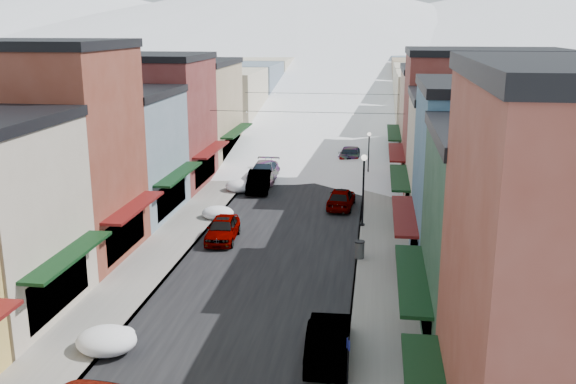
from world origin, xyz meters
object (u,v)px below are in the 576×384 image
(car_silver_sedan, at_px, (223,229))
(trash_can, at_px, (359,249))
(streetlamp_near, at_px, (363,181))
(car_green_sedan, at_px, (329,340))
(car_dark_hatch, at_px, (259,181))

(car_silver_sedan, xyz_separation_m, trash_can, (8.70, -2.40, -0.09))
(car_silver_sedan, relative_size, streetlamp_near, 0.92)
(car_green_sedan, relative_size, trash_can, 4.81)
(car_dark_hatch, relative_size, trash_can, 4.84)
(car_green_sedan, bearing_deg, car_dark_hatch, -75.36)
(car_dark_hatch, distance_m, car_green_sedan, 27.63)
(car_dark_hatch, height_order, car_green_sedan, car_dark_hatch)
(streetlamp_near, bearing_deg, car_dark_hatch, 135.03)
(streetlamp_near, bearing_deg, trash_can, -90.00)
(car_green_sedan, height_order, trash_can, car_green_sedan)
(car_dark_hatch, relative_size, streetlamp_near, 1.03)
(car_silver_sedan, relative_size, trash_can, 4.37)
(car_silver_sedan, xyz_separation_m, streetlamp_near, (8.70, 3.90, 2.45))
(car_silver_sedan, xyz_separation_m, car_dark_hatch, (0.00, 12.59, 0.06))
(car_dark_hatch, relative_size, car_green_sedan, 1.01)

